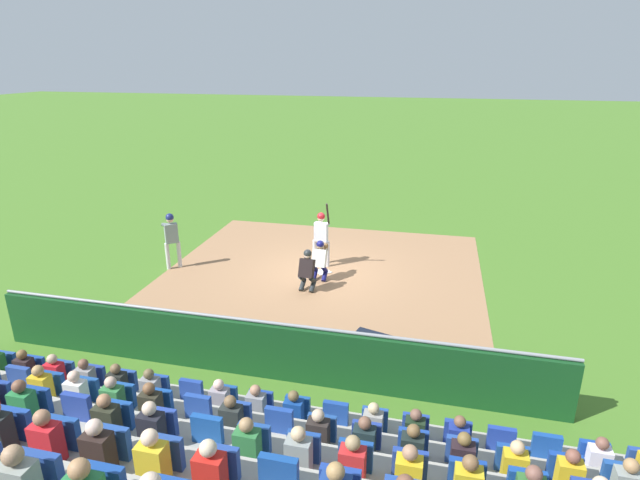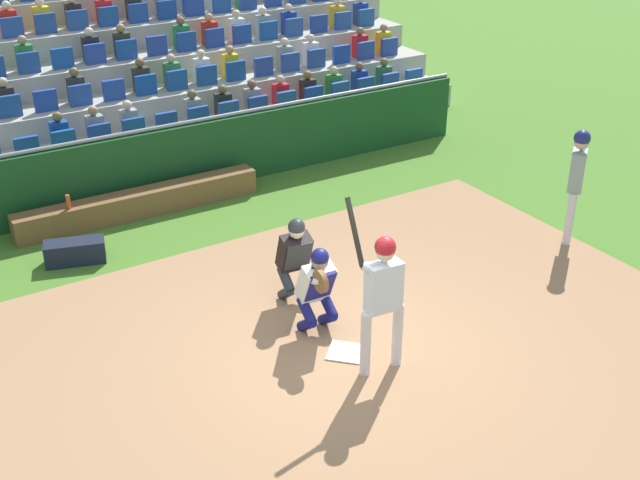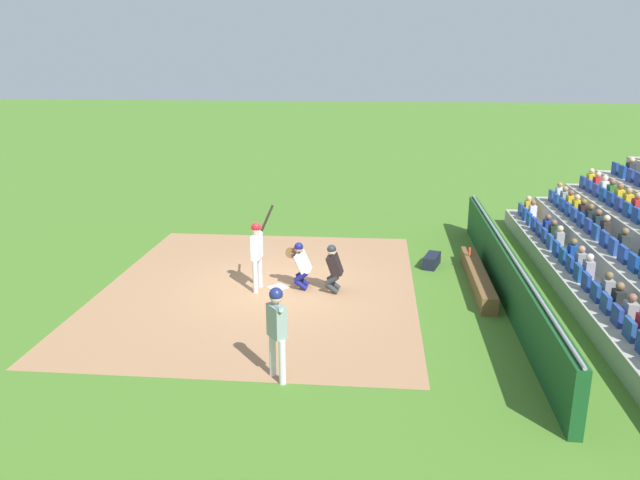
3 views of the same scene
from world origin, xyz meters
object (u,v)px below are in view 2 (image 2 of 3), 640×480
at_px(on_deck_batter, 577,174).
at_px(batter_at_plate, 383,289).
at_px(dugout_bench, 140,203).
at_px(water_bottle_on_bench, 68,202).
at_px(home_plate_marker, 346,352).
at_px(home_plate_umpire, 295,255).
at_px(equipment_duffel_bag, 75,252).
at_px(catcher_crouching, 317,285).

bearing_deg(on_deck_batter, batter_at_plate, 15.95).
distance_m(dugout_bench, water_bottle_on_bench, 1.27).
bearing_deg(home_plate_marker, dugout_bench, -81.67).
relative_size(home_plate_umpire, water_bottle_on_bench, 5.42).
bearing_deg(batter_at_plate, on_deck_batter, -164.05).
xyz_separation_m(home_plate_umpire, equipment_duffel_bag, (2.36, -2.72, -0.53)).
distance_m(home_plate_umpire, on_deck_batter, 4.78).
height_order(batter_at_plate, catcher_crouching, batter_at_plate).
bearing_deg(dugout_bench, home_plate_marker, 98.33).
distance_m(catcher_crouching, on_deck_batter, 4.91).
bearing_deg(home_plate_umpire, dugout_bench, -76.80).
xyz_separation_m(catcher_crouching, dugout_bench, (0.73, -4.72, -0.50)).
xyz_separation_m(home_plate_marker, on_deck_batter, (-4.83, -0.83, 1.14)).
distance_m(equipment_duffel_bag, on_deck_batter, 7.91).
bearing_deg(home_plate_marker, water_bottle_on_bench, -69.18).
relative_size(home_plate_marker, catcher_crouching, 0.34).
bearing_deg(water_bottle_on_bench, equipment_duffel_bag, 76.66).
height_order(water_bottle_on_bench, equipment_duffel_bag, water_bottle_on_bench).
height_order(dugout_bench, water_bottle_on_bench, water_bottle_on_bench).
distance_m(dugout_bench, equipment_duffel_bag, 1.84).
bearing_deg(dugout_bench, on_deck_batter, 141.28).
height_order(home_plate_marker, batter_at_plate, batter_at_plate).
height_order(home_plate_umpire, dugout_bench, home_plate_umpire).
bearing_deg(home_plate_umpire, home_plate_marker, 85.39).
xyz_separation_m(batter_at_plate, dugout_bench, (0.95, -5.83, -0.93)).
bearing_deg(catcher_crouching, batter_at_plate, 101.65).
height_order(home_plate_marker, water_bottle_on_bench, water_bottle_on_bench).
xyz_separation_m(home_plate_umpire, dugout_bench, (0.90, -3.84, -0.49)).
bearing_deg(batter_at_plate, home_plate_umpire, -88.44).
bearing_deg(batter_at_plate, catcher_crouching, -78.35).
height_order(home_plate_umpire, on_deck_batter, on_deck_batter).
bearing_deg(on_deck_batter, home_plate_umpire, -8.00).
height_order(home_plate_umpire, equipment_duffel_bag, home_plate_umpire).
relative_size(dugout_bench, water_bottle_on_bench, 17.82).
relative_size(batter_at_plate, on_deck_batter, 1.21).
bearing_deg(batter_at_plate, dugout_bench, -80.70).
height_order(batter_at_plate, dugout_bench, batter_at_plate).
height_order(home_plate_marker, equipment_duffel_bag, equipment_duffel_bag).
distance_m(water_bottle_on_bench, equipment_duffel_bag, 1.14).
xyz_separation_m(home_plate_marker, catcher_crouching, (0.06, -0.61, 0.70)).
xyz_separation_m(home_plate_marker, dugout_bench, (0.78, -5.33, 0.20)).
bearing_deg(equipment_duffel_bag, batter_at_plate, 133.56).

